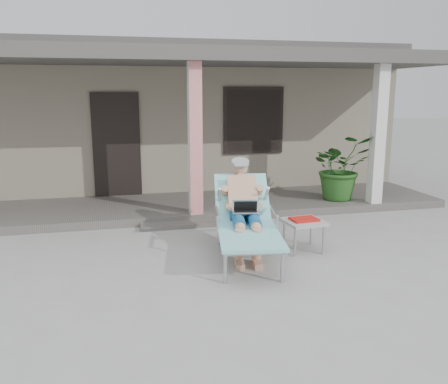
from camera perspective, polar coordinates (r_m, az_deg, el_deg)
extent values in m
plane|color=#9E9E99|center=(6.46, 0.04, -8.54)|extent=(60.00, 60.00, 0.00)
cube|color=gray|center=(12.49, -7.02, 8.43)|extent=(10.00, 5.00, 3.00)
cube|color=#474442|center=(12.49, -7.22, 16.00)|extent=(10.40, 5.40, 0.30)
cube|color=black|center=(9.91, -12.79, 5.55)|extent=(0.95, 0.06, 2.10)
cube|color=black|center=(10.32, 3.57, 8.58)|extent=(1.20, 0.06, 1.30)
cube|color=black|center=(10.32, 3.58, 8.58)|extent=(1.32, 0.05, 1.42)
cube|color=#605B56|center=(9.26, -4.30, -1.71)|extent=(10.00, 2.00, 0.15)
cube|color=red|center=(8.20, -3.49, 6.31)|extent=(0.22, 0.22, 2.61)
cube|color=silver|center=(9.45, 18.04, 6.51)|extent=(0.22, 0.22, 2.61)
cube|color=#474442|center=(9.01, -4.59, 15.88)|extent=(10.00, 2.30, 0.24)
cube|color=#605B56|center=(8.17, -3.00, -3.83)|extent=(2.00, 0.30, 0.07)
cylinder|color=#B7B7BC|center=(5.75, 0.15, -9.07)|extent=(0.05, 0.05, 0.41)
cylinder|color=#B7B7BC|center=(5.83, 7.03, -8.85)|extent=(0.05, 0.05, 0.41)
cylinder|color=#B7B7BC|center=(7.11, -0.60, -4.87)|extent=(0.05, 0.05, 0.41)
cylinder|color=#B7B7BC|center=(7.18, 4.93, -4.75)|extent=(0.05, 0.05, 0.41)
cube|color=#B7B7BC|center=(6.19, 3.05, -5.35)|extent=(0.91, 1.44, 0.03)
cube|color=#93E3E1|center=(6.18, 3.05, -5.11)|extent=(1.02, 1.50, 0.04)
cube|color=#B7B7BC|center=(7.06, 2.17, -0.97)|extent=(0.79, 0.75, 0.54)
cube|color=#93E3E1|center=(7.06, 2.17, -0.67)|extent=(0.91, 0.84, 0.61)
cylinder|color=#97979A|center=(7.28, 1.95, 3.61)|extent=(0.31, 0.31, 0.14)
cube|color=silver|center=(6.59, 2.59, -2.33)|extent=(0.40, 0.32, 0.26)
cube|color=#A4A49F|center=(6.92, 9.59, -3.56)|extent=(0.59, 0.59, 0.04)
cylinder|color=#B7B7BC|center=(6.72, 8.54, -6.02)|extent=(0.04, 0.04, 0.41)
cylinder|color=#B7B7BC|center=(6.89, 11.88, -5.70)|extent=(0.04, 0.04, 0.41)
cylinder|color=#B7B7BC|center=(7.10, 7.25, -4.99)|extent=(0.04, 0.04, 0.41)
cylinder|color=#B7B7BC|center=(7.26, 10.44, -4.71)|extent=(0.04, 0.04, 0.41)
cube|color=red|center=(6.91, 9.60, -3.26)|extent=(0.40, 0.32, 0.03)
cube|color=black|center=(7.04, 9.16, -3.01)|extent=(0.38, 0.06, 0.04)
imported|color=#26591E|center=(9.67, 13.85, 2.92)|extent=(1.24, 1.10, 1.29)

